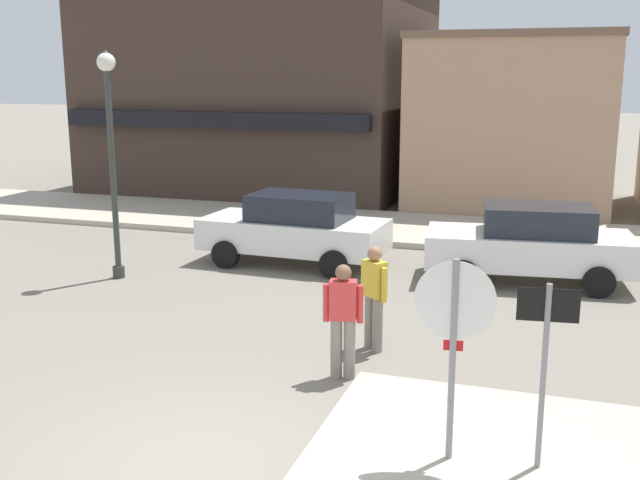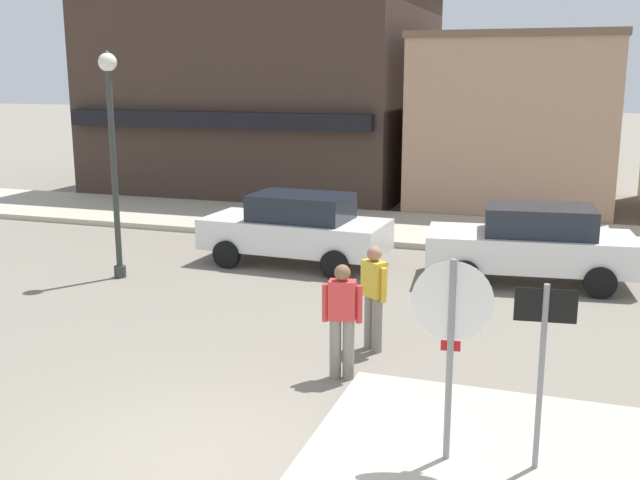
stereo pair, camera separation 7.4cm
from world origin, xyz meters
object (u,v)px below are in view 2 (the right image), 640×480
stop_sign (451,334)px  parked_car_nearest (297,228)px  one_way_sign (542,359)px  pedestrian_crossing_far (342,318)px  pedestrian_crossing_near (374,295)px  lamp_post (112,132)px  parked_car_second (532,243)px

stop_sign → parked_car_nearest: size_ratio=0.56×
one_way_sign → pedestrian_crossing_far: size_ratio=1.30×
stop_sign → parked_car_nearest: bearing=120.4°
stop_sign → pedestrian_crossing_far: stop_sign is taller
parked_car_nearest → pedestrian_crossing_near: bearing=-57.4°
pedestrian_crossing_near → lamp_post: bearing=158.5°
lamp_post → parked_car_second: (8.00, 2.29, -2.15)m
parked_car_nearest → parked_car_second: (4.94, 0.09, 0.00)m
one_way_sign → lamp_post: lamp_post is taller
parked_car_nearest → pedestrian_crossing_far: 6.37m
pedestrian_crossing_near → pedestrian_crossing_far: bearing=-96.5°
lamp_post → parked_car_second: size_ratio=1.09×
one_way_sign → lamp_post: size_ratio=0.46×
one_way_sign → parked_car_second: size_ratio=0.50×
parked_car_second → pedestrian_crossing_far: size_ratio=2.59×
pedestrian_crossing_near → pedestrian_crossing_far: (-0.13, -1.18, 0.00)m
stop_sign → pedestrian_crossing_near: stop_sign is taller
stop_sign → pedestrian_crossing_near: 3.63m
lamp_post → pedestrian_crossing_near: size_ratio=2.82×
stop_sign → one_way_sign: (0.89, 0.09, -0.19)m
one_way_sign → parked_car_nearest: bearing=125.4°
lamp_post → pedestrian_crossing_near: (5.97, -2.36, -2.09)m
parked_car_second → pedestrian_crossing_near: (-2.03, -4.65, 0.06)m
parked_car_nearest → one_way_sign: bearing=-54.6°
pedestrian_crossing_near → pedestrian_crossing_far: same height
one_way_sign → parked_car_nearest: 9.39m
pedestrian_crossing_near → parked_car_nearest: bearing=122.6°
parked_car_nearest → pedestrian_crossing_near: size_ratio=2.53×
one_way_sign → pedestrian_crossing_near: one_way_sign is taller
pedestrian_crossing_far → stop_sign: bearing=-48.7°
parked_car_second → pedestrian_crossing_far: bearing=-110.4°
one_way_sign → lamp_post: (-8.49, 5.44, 1.63)m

